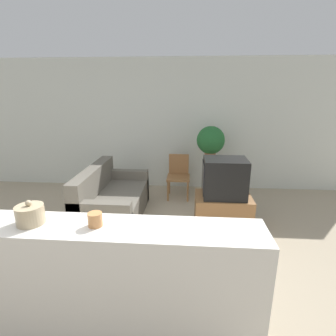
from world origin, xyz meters
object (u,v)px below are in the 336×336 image
object	(u,v)px
potted_plant	(211,141)
decorative_bowl	(30,215)
television	(224,178)
wooden_chair	(178,174)
couch	(112,201)

from	to	relation	value
potted_plant	decorative_bowl	xyz separation A→B (m)	(-1.67, -3.22, -0.01)
television	decorative_bowl	size ratio (longest dim) A/B	2.98
wooden_chair	decorative_bowl	world-z (taller)	decorative_bowl
television	decorative_bowl	bearing A→B (deg)	-132.11
wooden_chair	potted_plant	xyz separation A→B (m)	(0.61, 0.07, 0.65)
potted_plant	wooden_chair	bearing A→B (deg)	-173.47
television	potted_plant	distance (m)	1.29
wooden_chair	couch	bearing A→B (deg)	-136.50
television	potted_plant	world-z (taller)	potted_plant
wooden_chair	potted_plant	distance (m)	0.90
couch	potted_plant	bearing A→B (deg)	32.84
couch	television	distance (m)	1.87
television	couch	bearing A→B (deg)	174.92
decorative_bowl	potted_plant	bearing A→B (deg)	62.55
wooden_chair	television	bearing A→B (deg)	-58.16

